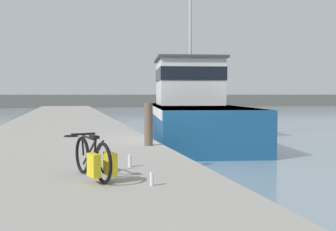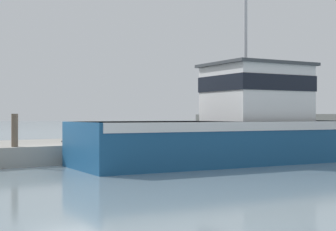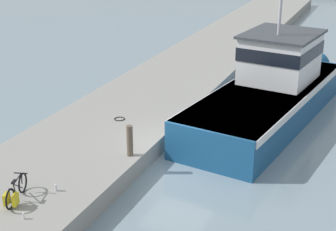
% 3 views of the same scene
% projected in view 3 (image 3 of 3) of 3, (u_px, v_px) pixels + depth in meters
% --- Properties ---
extents(ground_plane, '(320.00, 320.00, 0.00)m').
position_uv_depth(ground_plane, '(178.00, 163.00, 20.18)').
color(ground_plane, gray).
extents(dock_pier, '(5.55, 80.00, 0.73)m').
position_uv_depth(dock_pier, '(96.00, 139.00, 21.38)').
color(dock_pier, gray).
rests_on(dock_pier, ground_plane).
extents(fishing_boat_main, '(5.46, 14.28, 10.11)m').
position_uv_depth(fishing_boat_main, '(272.00, 89.00, 24.24)').
color(fishing_boat_main, navy).
rests_on(fishing_boat_main, ground_plane).
extents(bicycle_touring, '(0.71, 1.62, 0.73)m').
position_uv_depth(bicycle_touring, '(15.00, 193.00, 15.87)').
color(bicycle_touring, black).
rests_on(bicycle_touring, dock_pier).
extents(mooring_post, '(0.24, 0.24, 1.19)m').
position_uv_depth(mooring_post, '(130.00, 141.00, 18.91)').
color(mooring_post, brown).
rests_on(mooring_post, dock_pier).
extents(hose_coil, '(0.47, 0.47, 0.04)m').
position_uv_depth(hose_coil, '(120.00, 119.00, 22.48)').
color(hose_coil, black).
rests_on(hose_coil, dock_pier).
extents(water_bottle_on_curb, '(0.06, 0.06, 0.21)m').
position_uv_depth(water_bottle_on_curb, '(24.00, 216.00, 15.09)').
color(water_bottle_on_curb, silver).
rests_on(water_bottle_on_curb, dock_pier).
extents(water_bottle_by_bike, '(0.08, 0.08, 0.24)m').
position_uv_depth(water_bottle_by_bike, '(56.00, 188.00, 16.62)').
color(water_bottle_by_bike, silver).
rests_on(water_bottle_by_bike, dock_pier).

